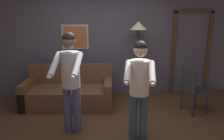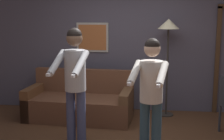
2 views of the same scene
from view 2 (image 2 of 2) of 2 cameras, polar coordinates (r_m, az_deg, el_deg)
back_wall_assembly at (r=6.15m, az=3.33°, el=4.60°), size 6.40×0.10×2.60m
couch at (r=5.77m, az=-5.89°, el=-6.15°), size 1.95×0.98×0.87m
torchiere_lamp at (r=5.80m, az=10.27°, el=6.74°), size 0.39×0.39×1.81m
person_standing_left at (r=4.43m, az=-6.83°, el=-1.06°), size 0.50×0.70×1.71m
person_standing_right at (r=4.07m, az=7.16°, el=-3.26°), size 0.52×0.69×1.59m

